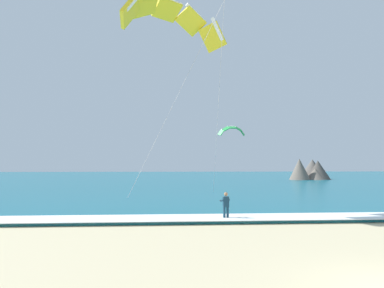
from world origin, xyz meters
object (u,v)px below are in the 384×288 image
Objects in this scene: kitesurfer at (226,205)px; kite_primary at (172,17)px; surfboard at (226,221)px; kite_distant at (232,130)px.

kite_primary reaches higher than kitesurfer.
surfboard is 0.85× the size of kitesurfer.
kitesurfer is 14.39m from kite_primary.
kite_distant reaches higher than surfboard.
surfboard is 45.88m from kite_distant.
kite_distant is (8.71, 43.92, 9.01)m from kitesurfer.
kite_primary is at bearing -106.83° from kite_distant.
kitesurfer is at bearing -55.57° from kite_primary.
kite_distant is (8.70, 43.94, 9.92)m from surfboard.
surfboard is 0.26× the size of kite_distant.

